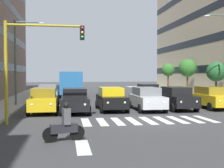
# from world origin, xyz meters

# --- Properties ---
(ground_plane) EXTENTS (180.00, 180.00, 0.00)m
(ground_plane) POSITION_xyz_m (0.00, 0.00, 0.00)
(ground_plane) COLOR #38383A
(crosswalk_markings) EXTENTS (7.65, 2.80, 0.01)m
(crosswalk_markings) POSITION_xyz_m (-0.00, 0.00, 0.00)
(crosswalk_markings) COLOR silver
(crosswalk_markings) RESTS_ON ground_plane
(lane_arrow_1) EXTENTS (0.50, 2.20, 0.01)m
(lane_arrow_1) POSITION_xyz_m (4.11, 5.50, 0.00)
(lane_arrow_1) COLOR silver
(lane_arrow_1) RESTS_ON ground_plane
(car_0) EXTENTS (2.02, 4.44, 1.72)m
(car_0) POSITION_xyz_m (-6.61, -4.87, 0.89)
(car_0) COLOR gold
(car_0) RESTS_ON ground_plane
(car_1) EXTENTS (2.02, 4.44, 1.72)m
(car_1) POSITION_xyz_m (-3.66, -4.72, 0.89)
(car_1) COLOR black
(car_1) RESTS_ON ground_plane
(car_2) EXTENTS (2.02, 4.44, 1.72)m
(car_2) POSITION_xyz_m (-1.24, -4.53, 0.89)
(car_2) COLOR #B2B7BC
(car_2) RESTS_ON ground_plane
(car_3) EXTENTS (2.02, 4.44, 1.72)m
(car_3) POSITION_xyz_m (1.38, -4.95, 0.89)
(car_3) COLOR black
(car_3) RESTS_ON ground_plane
(car_4) EXTENTS (2.02, 4.44, 1.72)m
(car_4) POSITION_xyz_m (4.11, -4.07, 0.89)
(car_4) COLOR black
(car_4) RESTS_ON ground_plane
(car_5) EXTENTS (2.02, 4.44, 1.72)m
(car_5) POSITION_xyz_m (6.21, -4.42, 0.89)
(car_5) COLOR gold
(car_5) RESTS_ON ground_plane
(car_row2_0) EXTENTS (2.02, 4.44, 1.72)m
(car_row2_0) POSITION_xyz_m (6.36, -11.66, 0.89)
(car_row2_0) COLOR #B2B7BC
(car_row2_0) RESTS_ON ground_plane
(car_row2_1) EXTENTS (2.02, 4.44, 1.72)m
(car_row2_1) POSITION_xyz_m (-3.53, -11.87, 0.89)
(car_row2_1) COLOR black
(car_row2_1) RESTS_ON ground_plane
(bus_behind_traffic) EXTENTS (2.78, 10.50, 3.00)m
(bus_behind_traffic) POSITION_xyz_m (4.11, -20.22, 1.86)
(bus_behind_traffic) COLOR #286BAD
(bus_behind_traffic) RESTS_ON ground_plane
(motorcycle_with_rider) EXTENTS (1.67, 0.51, 1.57)m
(motorcycle_with_rider) POSITION_xyz_m (4.76, 4.45, 0.65)
(motorcycle_with_rider) COLOR black
(motorcycle_with_rider) RESTS_ON ground_plane
(traffic_light_gantry) EXTENTS (4.22, 0.36, 5.50)m
(traffic_light_gantry) POSITION_xyz_m (6.62, 0.19, 3.69)
(traffic_light_gantry) COLOR #AD991E
(traffic_light_gantry) RESTS_ON ground_plane
(street_lamp_right) EXTENTS (2.49, 0.28, 7.05)m
(street_lamp_right) POSITION_xyz_m (8.43, -8.73, 4.42)
(street_lamp_right) COLOR #4C6B56
(street_lamp_right) RESTS_ON sidewalk_right
(street_tree_1) EXTENTS (1.91, 1.91, 3.76)m
(street_tree_1) POSITION_xyz_m (-9.80, -9.83, 2.93)
(street_tree_1) COLOR #513823
(street_tree_1) RESTS_ON sidewalk_left
(street_tree_2) EXTENTS (2.12, 2.12, 4.37)m
(street_tree_2) POSITION_xyz_m (-9.63, -16.08, 3.44)
(street_tree_2) COLOR #513823
(street_tree_2) RESTS_ON sidewalk_left
(street_tree_3) EXTENTS (1.81, 1.81, 4.11)m
(street_tree_3) POSITION_xyz_m (-9.52, -22.26, 3.32)
(street_tree_3) COLOR #513823
(street_tree_3) RESTS_ON sidewalk_left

